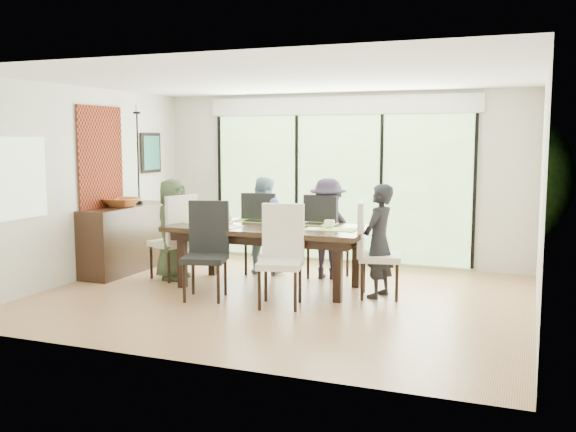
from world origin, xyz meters
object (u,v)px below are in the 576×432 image
(person_left_end, at_px, (173,229))
(cup_a, at_px, (227,218))
(chair_near_left, at_px, (205,251))
(person_right_end, at_px, (379,241))
(chair_far_right, at_px, (328,236))
(chair_near_right, at_px, (280,256))
(chair_far_left, at_px, (264,232))
(laptop, at_px, (209,223))
(bowl, at_px, (122,202))
(person_far_right, at_px, (328,229))
(person_far_left, at_px, (263,225))
(cup_c, at_px, (329,224))
(cup_b, at_px, (277,224))
(vase, at_px, (274,221))
(table_top, at_px, (269,228))
(chair_right_end, at_px, (380,249))
(chair_left_end, at_px, (172,236))

(person_left_end, height_order, cup_a, person_left_end)
(chair_near_left, xyz_separation_m, person_right_end, (1.98, 0.87, 0.11))
(chair_far_right, height_order, chair_near_right, same)
(cup_a, bearing_deg, chair_far_left, 70.35)
(person_right_end, height_order, laptop, person_right_end)
(chair_far_right, xyz_separation_m, bowl, (-2.97, -0.72, 0.44))
(person_left_end, relative_size, bowl, 2.74)
(chair_far_left, distance_m, person_left_end, 1.34)
(person_left_end, distance_m, person_far_right, 2.19)
(person_right_end, relative_size, person_far_left, 1.00)
(cup_c, bearing_deg, cup_b, -162.90)
(person_right_end, relative_size, cup_c, 10.40)
(chair_far_right, distance_m, laptop, 1.71)
(chair_near_left, bearing_deg, cup_b, 34.85)
(chair_near_left, relative_size, person_right_end, 0.85)
(chair_near_right, relative_size, laptop, 3.33)
(person_left_end, height_order, person_far_left, same)
(chair_near_right, bearing_deg, chair_far_right, 75.44)
(person_right_end, xyz_separation_m, vase, (-1.43, 0.05, 0.18))
(chair_far_left, distance_m, chair_near_left, 1.72)
(chair_far_right, height_order, laptop, chair_far_right)
(person_left_end, relative_size, person_far_left, 1.00)
(table_top, distance_m, person_far_right, 1.00)
(chair_far_left, bearing_deg, bowl, 13.76)
(person_right_end, xyz_separation_m, cup_a, (-2.18, 0.15, 0.17))
(chair_far_right, bearing_deg, bowl, 22.28)
(chair_far_right, bearing_deg, cup_a, 37.85)
(laptop, bearing_deg, chair_near_left, -92.67)
(chair_near_left, height_order, person_far_left, person_far_left)
(bowl, bearing_deg, chair_far_left, 20.15)
(chair_far_left, xyz_separation_m, person_right_end, (1.93, -0.85, 0.11))
(chair_far_right, relative_size, person_left_end, 0.85)
(vase, bearing_deg, cup_c, 3.81)
(chair_far_right, relative_size, person_far_left, 0.85)
(person_far_right, xyz_separation_m, bowl, (-2.97, -0.70, 0.33))
(vase, bearing_deg, chair_far_right, 57.99)
(chair_far_left, xyz_separation_m, person_far_left, (0.00, -0.02, 0.11))
(table_top, xyz_separation_m, chair_right_end, (1.50, -0.00, -0.19))
(chair_right_end, relative_size, person_far_left, 0.85)
(person_right_end, distance_m, person_far_left, 2.10)
(person_far_left, height_order, person_far_right, same)
(chair_near_left, height_order, cup_a, chair_near_left)
(chair_left_end, relative_size, chair_near_right, 1.00)
(chair_left_end, xyz_separation_m, person_far_left, (1.05, 0.83, 0.11))
(person_far_right, bearing_deg, vase, 51.88)
(chair_far_left, height_order, chair_near_right, same)
(person_far_left, xyz_separation_m, vase, (0.50, -0.78, 0.18))
(person_right_end, bearing_deg, person_far_left, -100.40)
(bowl, bearing_deg, person_left_end, -7.74)
(chair_near_right, bearing_deg, person_far_left, 106.30)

